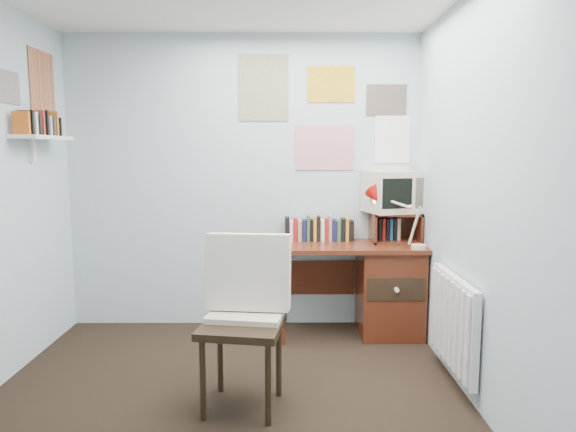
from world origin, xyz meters
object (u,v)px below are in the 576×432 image
Objects in this scene: desk at (382,286)px; radiator at (453,321)px; desk_lamp at (419,221)px; crt_tv at (392,190)px; desk_chair at (242,327)px; wall_shelf at (43,138)px; tv_riser at (395,227)px.

desk is 1.50× the size of radiator.
desk_lamp reaches higher than radiator.
crt_tv is at bearing 100.83° from radiator.
wall_shelf is (-1.51, 0.87, 1.12)m from desk_chair.
desk_lamp is 0.42m from crt_tv.
desk is 1.64m from desk_chair.
tv_riser is at bearing 10.32° from wall_shelf.
radiator is (0.20, -1.06, -0.78)m from crt_tv.
radiator is (1.35, 0.32, -0.08)m from desk_chair.
tv_riser is 1.15m from radiator.
desk_chair is at bearing -166.79° from radiator.
desk is 3.00× the size of crt_tv.
desk_chair is at bearing -135.26° from desk_lamp.
desk is at bearing 58.49° from desk_chair.
desk is 1.94× the size of wall_shelf.
desk is at bearing -137.04° from tv_riser.
wall_shelf reaches higher than desk.
crt_tv is at bearing 59.11° from desk_chair.
desk_lamp is 0.92m from radiator.
tv_riser is at bearing 99.28° from radiator.
radiator is at bearing -95.07° from crt_tv.
desk_chair reaches higher than desk.
desk is 0.81m from crt_tv.
wall_shelf is (-2.86, 0.55, 1.20)m from radiator.
tv_riser is 2.83m from wall_shelf.
radiator is (0.29, -0.93, 0.01)m from desk.
wall_shelf is (-2.81, -0.19, 0.64)m from desk_lamp.
tv_riser is at bearing 117.69° from desk_lamp.
desk_lamp is 0.34m from tv_riser.
desk_chair is 2.07m from wall_shelf.
crt_tv is (1.15, 1.38, 0.70)m from desk_chair.
crt_tv is at bearing 56.64° from desk.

